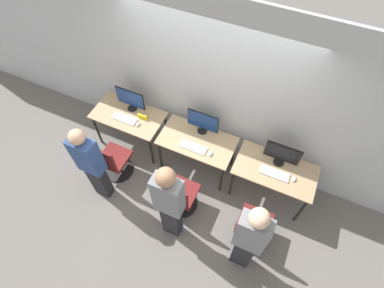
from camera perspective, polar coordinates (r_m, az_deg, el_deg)
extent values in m
plane|color=slate|center=(4.99, -0.60, -6.91)|extent=(20.00, 20.00, 0.00)
cube|color=#B7BCC1|center=(4.26, 3.55, 10.23)|extent=(12.00, 0.05, 2.80)
cube|color=tan|center=(4.93, -12.09, 5.39)|extent=(1.15, 0.62, 0.02)
cylinder|color=black|center=(5.35, -17.60, 2.53)|extent=(0.04, 0.04, 0.71)
cylinder|color=black|center=(4.89, -7.75, -1.44)|extent=(0.04, 0.04, 0.71)
cylinder|color=black|center=(5.58, -14.60, 6.47)|extent=(0.04, 0.04, 0.71)
cylinder|color=black|center=(5.14, -4.94, 3.00)|extent=(0.04, 0.04, 0.71)
cylinder|color=black|center=(4.99, -11.26, 6.71)|extent=(0.16, 0.16, 0.01)
cylinder|color=black|center=(4.96, -11.34, 7.03)|extent=(0.04, 0.04, 0.07)
cube|color=black|center=(4.82, -11.69, 8.58)|extent=(0.49, 0.01, 0.33)
cube|color=navy|center=(4.82, -11.74, 8.51)|extent=(0.47, 0.01, 0.31)
cube|color=silver|center=(4.87, -12.73, 4.75)|extent=(0.41, 0.15, 0.02)
ellipsoid|color=silver|center=(4.75, -10.25, 3.74)|extent=(0.06, 0.09, 0.03)
cylinder|color=black|center=(5.21, -13.69, -4.80)|extent=(0.48, 0.48, 0.03)
cylinder|color=black|center=(5.05, -14.12, -3.71)|extent=(0.04, 0.04, 0.36)
cube|color=maroon|center=(4.88, -14.60, -2.47)|extent=(0.44, 0.44, 0.05)
cube|color=maroon|center=(4.61, -16.57, -2.77)|extent=(0.40, 0.04, 0.44)
cube|color=#232328|center=(4.78, -17.12, -6.62)|extent=(0.25, 0.16, 0.74)
cube|color=navy|center=(4.21, -19.40, -2.15)|extent=(0.36, 0.20, 0.64)
sphere|color=tan|center=(3.88, -21.12, 1.25)|extent=(0.21, 0.21, 0.21)
cube|color=tan|center=(4.51, 0.99, 0.60)|extent=(1.15, 0.62, 0.02)
cylinder|color=black|center=(4.84, -6.04, -2.13)|extent=(0.04, 0.04, 0.71)
cylinder|color=black|center=(4.61, 5.60, -6.71)|extent=(0.04, 0.04, 0.71)
cylinder|color=black|center=(5.09, -3.28, 2.39)|extent=(0.04, 0.04, 0.71)
cylinder|color=black|center=(4.88, 7.84, -1.72)|extent=(0.04, 0.04, 0.71)
cylinder|color=black|center=(4.61, 1.99, 2.56)|extent=(0.16, 0.16, 0.01)
cylinder|color=black|center=(4.57, 2.01, 2.88)|extent=(0.04, 0.04, 0.07)
cube|color=black|center=(4.43, 2.10, 4.44)|extent=(0.49, 0.01, 0.33)
cube|color=navy|center=(4.42, 2.06, 4.37)|extent=(0.47, 0.01, 0.31)
cube|color=silver|center=(4.42, 0.24, -0.61)|extent=(0.41, 0.15, 0.02)
ellipsoid|color=silver|center=(4.36, 3.55, -1.84)|extent=(0.06, 0.09, 0.03)
cylinder|color=black|center=(4.80, -1.86, -11.17)|extent=(0.48, 0.48, 0.03)
cylinder|color=black|center=(4.62, -1.93, -10.21)|extent=(0.04, 0.04, 0.36)
cube|color=maroon|center=(4.44, -2.00, -9.13)|extent=(0.44, 0.44, 0.05)
cube|color=maroon|center=(4.14, -3.33, -9.95)|extent=(0.40, 0.04, 0.44)
cube|color=#232328|center=(4.29, -3.87, -14.03)|extent=(0.25, 0.16, 0.80)
cube|color=slate|center=(3.60, -4.54, -9.81)|extent=(0.36, 0.20, 0.70)
sphere|color=#9E7051|center=(3.19, -5.09, -6.32)|extent=(0.23, 0.23, 0.23)
cube|color=tan|center=(4.40, 15.66, -4.80)|extent=(1.15, 0.62, 0.02)
cylinder|color=black|center=(4.60, 7.53, -7.44)|extent=(0.04, 0.04, 0.71)
cylinder|color=black|center=(4.64, 19.99, -11.86)|extent=(0.04, 0.04, 0.71)
cylinder|color=black|center=(4.86, 9.66, -2.39)|extent=(0.04, 0.04, 0.71)
cylinder|color=black|center=(4.91, 21.31, -6.58)|extent=(0.04, 0.04, 0.71)
cylinder|color=black|center=(4.46, 16.15, -3.34)|extent=(0.16, 0.16, 0.01)
cylinder|color=black|center=(4.43, 16.27, -3.06)|extent=(0.04, 0.04, 0.07)
cube|color=black|center=(4.27, 16.88, -1.65)|extent=(0.49, 0.01, 0.33)
cube|color=black|center=(4.27, 16.85, -1.74)|extent=(0.47, 0.01, 0.31)
cube|color=silver|center=(4.34, 15.46, -5.44)|extent=(0.41, 0.15, 0.02)
ellipsoid|color=silver|center=(4.37, 18.85, -6.31)|extent=(0.06, 0.09, 0.03)
cylinder|color=black|center=(4.71, 11.00, -16.17)|extent=(0.48, 0.48, 0.03)
cylinder|color=black|center=(4.53, 11.39, -15.39)|extent=(0.04, 0.04, 0.36)
cube|color=maroon|center=(4.34, 11.84, -14.49)|extent=(0.44, 0.44, 0.05)
cube|color=maroon|center=(4.04, 11.56, -15.77)|extent=(0.40, 0.04, 0.44)
cube|color=#232328|center=(4.22, 9.65, -19.45)|extent=(0.25, 0.16, 0.78)
cube|color=slate|center=(3.53, 11.35, -16.28)|extent=(0.36, 0.20, 0.68)
sphere|color=beige|center=(3.11, 12.73, -13.63)|extent=(0.22, 0.22, 0.22)
cube|color=yellow|center=(4.80, -9.46, 5.14)|extent=(0.16, 0.03, 0.08)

